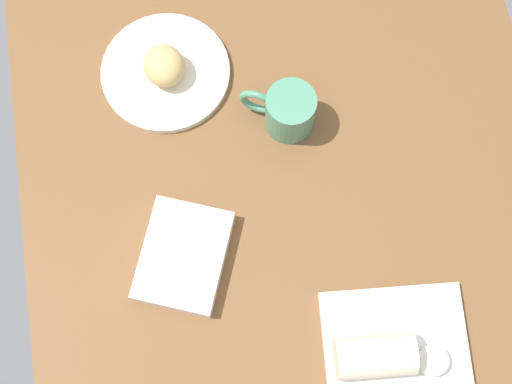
% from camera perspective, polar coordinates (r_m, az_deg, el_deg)
% --- Properties ---
extents(dining_table, '(1.10, 0.90, 0.04)m').
position_cam_1_polar(dining_table, '(1.28, 2.38, 0.79)').
color(dining_table, brown).
rests_on(dining_table, ground).
extents(round_plate, '(0.23, 0.23, 0.01)m').
position_cam_1_polar(round_plate, '(1.34, -6.91, 9.05)').
color(round_plate, silver).
rests_on(round_plate, dining_table).
extents(scone_pastry, '(0.09, 0.09, 0.06)m').
position_cam_1_polar(scone_pastry, '(1.30, -7.03, 9.55)').
color(scone_pastry, tan).
rests_on(scone_pastry, round_plate).
extents(square_plate, '(0.24, 0.24, 0.02)m').
position_cam_1_polar(square_plate, '(1.22, 10.72, -12.46)').
color(square_plate, white).
rests_on(square_plate, dining_table).
extents(sauce_cup, '(0.05, 0.05, 0.02)m').
position_cam_1_polar(sauce_cup, '(1.21, 13.32, -12.42)').
color(sauce_cup, silver).
rests_on(sauce_cup, square_plate).
extents(breakfast_wrap, '(0.07, 0.13, 0.06)m').
position_cam_1_polar(breakfast_wrap, '(1.17, 9.07, -12.28)').
color(breakfast_wrap, beige).
rests_on(breakfast_wrap, square_plate).
extents(book_stack, '(0.21, 0.19, 0.03)m').
position_cam_1_polar(book_stack, '(1.22, -5.57, -4.90)').
color(book_stack, silver).
rests_on(book_stack, dining_table).
extents(coffee_mug, '(0.09, 0.12, 0.09)m').
position_cam_1_polar(coffee_mug, '(1.26, 2.45, 6.23)').
color(coffee_mug, '#4C8C6B').
rests_on(coffee_mug, dining_table).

